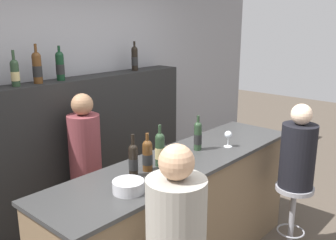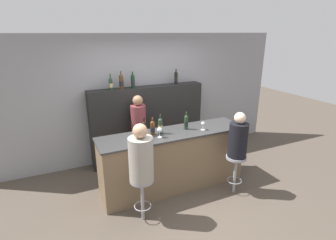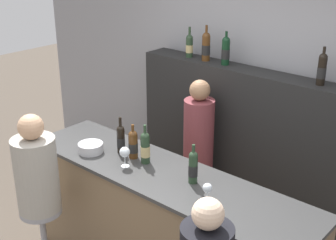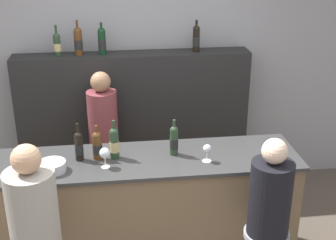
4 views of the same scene
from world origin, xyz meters
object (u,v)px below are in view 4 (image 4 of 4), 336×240
Objects in this scene: wine_bottle_counter_1 at (97,145)px; metal_bowl at (52,166)px; wine_bottle_counter_2 at (114,143)px; wine_bottle_counter_3 at (174,140)px; wine_bottle_counter_0 at (79,146)px; bartender at (105,149)px; wine_bottle_backbar_3 at (196,38)px; wine_glass_0 at (105,153)px; wine_glass_1 at (207,149)px; wine_bottle_backbar_1 at (78,41)px; guest_seated_left at (32,208)px; wine_bottle_backbar_0 at (57,44)px; wine_bottle_backbar_2 at (102,41)px; guest_seated_right at (270,194)px.

metal_bowl is (-0.34, -0.16, -0.08)m from wine_bottle_counter_1.
wine_bottle_counter_2 is 1.06× the size of wine_bottle_counter_3.
wine_bottle_counter_3 is at bearing 9.60° from metal_bowl.
wine_bottle_counter_1 is at bearing -0.00° from wine_bottle_counter_0.
wine_bottle_counter_0 is 0.96m from bartender.
wine_bottle_backbar_3 is 1.92× the size of wine_glass_0.
wine_bottle_counter_3 is 0.29m from wine_glass_1.
wine_glass_0 is at bearing -88.61° from bartender.
wine_bottle_backbar_1 is (-0.02, 1.18, 0.56)m from wine_bottle_counter_0.
wine_bottle_counter_0 is 0.14m from wine_bottle_counter_1.
wine_glass_0 is 1.08m from bartender.
wine_bottle_backbar_3 is at bearing 71.85° from wine_bottle_counter_3.
guest_seated_left is at bearing -134.65° from wine_glass_0.
wine_bottle_backbar_0 is at bearing 132.77° from wine_glass_1.
wine_bottle_backbar_2 is (0.43, -0.00, 0.02)m from wine_bottle_backbar_0.
wine_glass_0 is at bearing -80.41° from wine_bottle_backbar_1.
wine_glass_1 is at bearing -59.06° from wine_bottle_backbar_2.
wine_glass_1 is (1.02, -1.33, -0.59)m from wine_bottle_backbar_1.
wine_bottle_backbar_0 is 0.95× the size of wine_bottle_backbar_3.
guest_seated_right is at bearing -25.30° from wine_bottle_counter_0.
wine_bottle_backbar_3 is 1.72m from wine_glass_0.
wine_bottle_counter_1 is 1.64m from wine_bottle_backbar_3.
guest_seated_left is (-1.04, -0.64, -0.14)m from wine_bottle_counter_3.
guest_seated_right is at bearing -52.73° from wine_bottle_backbar_1.
bartender reaches higher than wine_bottle_counter_0.
wine_bottle_backbar_3 reaches higher than wine_bottle_backbar_2.
wine_bottle_backbar_1 reaches higher than guest_seated_left.
bartender is (0.40, -0.35, -0.99)m from wine_bottle_backbar_0.
guest_seated_right is at bearing -46.86° from wine_bottle_counter_3.
bartender is (-0.02, 0.98, -0.45)m from wine_glass_0.
guest_seated_right is at bearing -53.75° from wine_glass_1.
wine_bottle_counter_1 is 0.95× the size of wine_bottle_counter_3.
guest_seated_right is (1.22, -0.64, -0.15)m from wine_bottle_counter_1.
wine_bottle_counter_0 is 0.39× the size of guest_seated_left.
wine_bottle_backbar_2 is 1.91× the size of wine_glass_0.
wine_bottle_backbar_3 is at bearing 44.88° from metal_bowl.
guest_seated_left is at bearing -123.60° from wine_bottle_counter_1.
wine_bottle_counter_2 is 0.40× the size of guest_seated_left.
wine_bottle_counter_1 is 0.62m from wine_bottle_counter_3.
wine_bottle_counter_2 reaches higher than wine_glass_1.
wine_bottle_counter_1 is 0.97× the size of wine_bottle_backbar_0.
bartender is at bearing 125.00° from wine_bottle_counter_3.
metal_bowl is (-0.40, -1.34, -0.65)m from wine_bottle_backbar_2.
wine_bottle_backbar_3 is (0.87, 1.18, 0.55)m from wine_bottle_counter_2.
wine_glass_0 is (-0.56, -0.15, -0.01)m from wine_bottle_counter_3.
metal_bowl is at bearing -106.83° from wine_bottle_backbar_2.
wine_bottle_backbar_1 is 1.50m from metal_bowl.
wine_glass_1 is 1.35m from bartender.
wine_bottle_counter_3 is at bearing 0.00° from wine_bottle_counter_2.
metal_bowl is (-0.18, -1.34, -0.65)m from wine_bottle_backbar_1.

